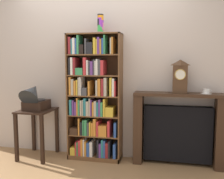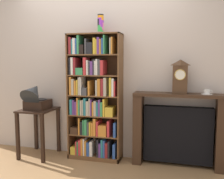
{
  "view_description": "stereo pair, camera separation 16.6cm",
  "coord_description": "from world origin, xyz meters",
  "px_view_note": "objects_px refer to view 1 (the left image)",
  "views": [
    {
      "loc": [
        1.03,
        -3.31,
        1.42
      ],
      "look_at": [
        0.25,
        0.16,
        1.02
      ],
      "focal_mm": 41.08,
      "sensor_mm": 36.0,
      "label": 1
    },
    {
      "loc": [
        1.19,
        -3.27,
        1.42
      ],
      "look_at": [
        0.25,
        0.16,
        1.02
      ],
      "focal_mm": 41.08,
      "sensor_mm": 36.0,
      "label": 2
    }
  ],
  "objects_px": {
    "bookshelf": "(93,101)",
    "teacup_with_saucer": "(206,92)",
    "cup_stack": "(101,24)",
    "side_table_left": "(37,122)",
    "mantel_clock": "(180,76)",
    "gramophone": "(34,97)",
    "fireplace_mantel": "(178,130)"
  },
  "relations": [
    {
      "from": "bookshelf",
      "to": "side_table_left",
      "type": "xyz_separation_m",
      "value": [
        -0.83,
        -0.12,
        -0.32
      ]
    },
    {
      "from": "bookshelf",
      "to": "teacup_with_saucer",
      "type": "xyz_separation_m",
      "value": [
        1.52,
        0.02,
        0.18
      ]
    },
    {
      "from": "side_table_left",
      "to": "fireplace_mantel",
      "type": "distance_m",
      "value": 2.01
    },
    {
      "from": "bookshelf",
      "to": "cup_stack",
      "type": "height_order",
      "value": "cup_stack"
    },
    {
      "from": "cup_stack",
      "to": "gramophone",
      "type": "distance_m",
      "value": 1.4
    },
    {
      "from": "bookshelf",
      "to": "fireplace_mantel",
      "type": "relative_size",
      "value": 1.52
    },
    {
      "from": "bookshelf",
      "to": "gramophone",
      "type": "bearing_deg",
      "value": -167.5
    },
    {
      "from": "fireplace_mantel",
      "to": "teacup_with_saucer",
      "type": "distance_m",
      "value": 0.63
    },
    {
      "from": "side_table_left",
      "to": "mantel_clock",
      "type": "bearing_deg",
      "value": 3.78
    },
    {
      "from": "bookshelf",
      "to": "gramophone",
      "type": "relative_size",
      "value": 3.89
    },
    {
      "from": "cup_stack",
      "to": "gramophone",
      "type": "bearing_deg",
      "value": -169.27
    },
    {
      "from": "mantel_clock",
      "to": "teacup_with_saucer",
      "type": "height_order",
      "value": "mantel_clock"
    },
    {
      "from": "side_table_left",
      "to": "teacup_with_saucer",
      "type": "bearing_deg",
      "value": 3.3
    },
    {
      "from": "fireplace_mantel",
      "to": "mantel_clock",
      "type": "relative_size",
      "value": 2.68
    },
    {
      "from": "teacup_with_saucer",
      "to": "side_table_left",
      "type": "bearing_deg",
      "value": -176.7
    },
    {
      "from": "bookshelf",
      "to": "mantel_clock",
      "type": "distance_m",
      "value": 1.24
    },
    {
      "from": "fireplace_mantel",
      "to": "bookshelf",
      "type": "bearing_deg",
      "value": -178.09
    },
    {
      "from": "teacup_with_saucer",
      "to": "cup_stack",
      "type": "bearing_deg",
      "value": -179.12
    },
    {
      "from": "bookshelf",
      "to": "side_table_left",
      "type": "distance_m",
      "value": 0.9
    },
    {
      "from": "gramophone",
      "to": "teacup_with_saucer",
      "type": "distance_m",
      "value": 2.36
    },
    {
      "from": "side_table_left",
      "to": "mantel_clock",
      "type": "xyz_separation_m",
      "value": [
        2.01,
        0.13,
        0.69
      ]
    },
    {
      "from": "mantel_clock",
      "to": "teacup_with_saucer",
      "type": "distance_m",
      "value": 0.39
    },
    {
      "from": "bookshelf",
      "to": "side_table_left",
      "type": "relative_size",
      "value": 2.53
    },
    {
      "from": "side_table_left",
      "to": "gramophone",
      "type": "distance_m",
      "value": 0.38
    },
    {
      "from": "side_table_left",
      "to": "mantel_clock",
      "type": "distance_m",
      "value": 2.13
    },
    {
      "from": "cup_stack",
      "to": "side_table_left",
      "type": "distance_m",
      "value": 1.69
    },
    {
      "from": "gramophone",
      "to": "teacup_with_saucer",
      "type": "height_order",
      "value": "gramophone"
    },
    {
      "from": "mantel_clock",
      "to": "gramophone",
      "type": "bearing_deg",
      "value": -174.4
    },
    {
      "from": "bookshelf",
      "to": "gramophone",
      "type": "height_order",
      "value": "bookshelf"
    },
    {
      "from": "bookshelf",
      "to": "teacup_with_saucer",
      "type": "distance_m",
      "value": 1.53
    },
    {
      "from": "cup_stack",
      "to": "gramophone",
      "type": "height_order",
      "value": "cup_stack"
    },
    {
      "from": "bookshelf",
      "to": "mantel_clock",
      "type": "bearing_deg",
      "value": 0.68
    }
  ]
}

